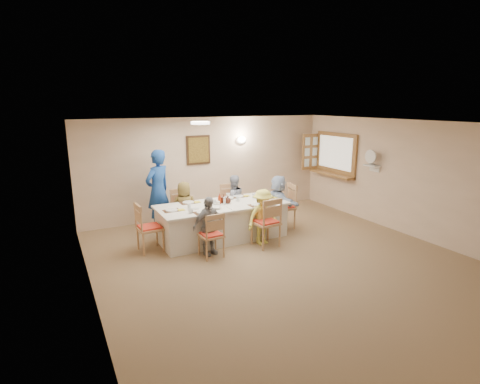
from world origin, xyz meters
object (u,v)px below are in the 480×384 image
chair_front_left (211,234)px  diner_front_left (208,226)px  diner_right_end (278,202)px  chair_front_right (266,221)px  condiment_ketchup (220,199)px  diner_back_left (185,208)px  diner_back_right (233,200)px  caregiver (158,191)px  dining_table (222,221)px  diner_front_right (263,217)px  chair_left_end (150,227)px  chair_back_left (183,211)px  chair_back_right (231,205)px  serving_hatch (336,154)px  desk_fan (372,159)px  chair_right_end (283,206)px

chair_front_left → diner_front_left: bearing=-92.4°
diner_right_end → diner_front_left: bearing=107.7°
chair_front_right → condiment_ketchup: size_ratio=4.68×
diner_back_left → diner_back_right: size_ratio=0.97×
diner_front_left → caregiver: (-0.45, 1.83, 0.35)m
dining_table → diner_front_right: 0.93m
chair_left_end → chair_back_left: bearing=-53.3°
diner_back_left → caregiver: bearing=-38.5°
chair_back_right → condiment_ketchup: size_ratio=4.35×
diner_front_left → diner_back_right: bearing=37.2°
diner_back_right → condiment_ketchup: bearing=48.3°
serving_hatch → chair_back_left: 4.41m
condiment_ketchup → chair_left_end: bearing=-177.9°
chair_back_right → dining_table: bearing=-119.4°
chair_left_end → chair_front_left: bearing=-133.5°
diner_front_left → desk_fan: bearing=-10.7°
chair_left_end → serving_hatch: bearing=-85.6°
chair_back_left → diner_front_right: (1.20, -1.48, 0.09)m
dining_table → chair_front_left: 1.00m
diner_back_left → diner_right_end: size_ratio=0.94×
diner_right_end → diner_back_right: bearing=49.5°
caregiver → chair_back_left: bearing=112.3°
dining_table → diner_back_left: bearing=131.4°
dining_table → diner_back_left: (-0.60, 0.68, 0.21)m
chair_back_left → chair_back_right: chair_back_left is taller
diner_front_left → diner_back_left: bearing=78.7°
serving_hatch → chair_back_left: bearing=178.9°
chair_front_left → chair_right_end: 2.30m
chair_back_left → diner_back_left: diner_back_left is taller
dining_table → chair_front_right: size_ratio=2.66×
desk_fan → diner_front_right: size_ratio=0.26×
chair_back_left → chair_right_end: 2.29m
chair_right_end → serving_hatch: bearing=117.8°
diner_front_left → diner_front_right: size_ratio=0.99×
chair_back_left → condiment_ketchup: condiment_ketchup is taller
condiment_ketchup → desk_fan: bearing=-10.7°
diner_right_end → caregiver: bearing=64.2°
dining_table → chair_back_right: 1.00m
dining_table → diner_front_left: bearing=-131.4°
chair_right_end → caregiver: size_ratio=0.56×
chair_left_end → dining_table: bearing=-93.4°
chair_left_end → diner_back_right: bearing=-75.9°
chair_right_end → condiment_ketchup: (-1.58, 0.05, 0.35)m
chair_front_left → dining_table: bearing=-129.2°
diner_back_right → diner_right_end: (0.82, -0.68, 0.02)m
serving_hatch → dining_table: serving_hatch is taller
diner_front_right → condiment_ketchup: (-0.63, 0.73, 0.29)m
desk_fan → diner_front_left: bearing=-179.3°
serving_hatch → chair_back_right: bearing=178.5°
chair_left_end → diner_back_right: diner_back_right is taller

